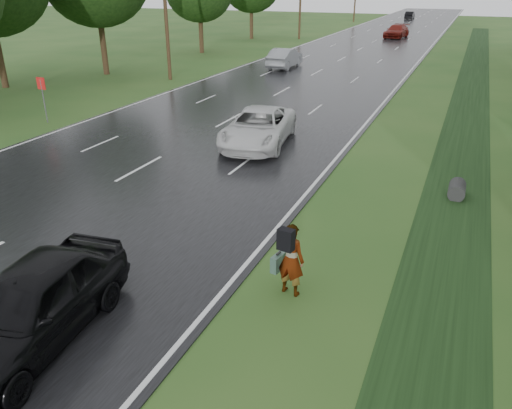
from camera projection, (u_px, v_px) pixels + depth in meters
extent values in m
cube|color=black|center=(354.00, 53.00, 50.46)|extent=(14.00, 180.00, 0.04)
cube|color=silver|center=(423.00, 56.00, 48.04)|extent=(0.12, 180.00, 0.01)
cube|color=silver|center=(291.00, 49.00, 52.86)|extent=(0.12, 180.00, 0.01)
cube|color=silver|center=(354.00, 52.00, 50.45)|extent=(0.12, 180.00, 0.01)
cube|color=black|center=(466.00, 125.00, 25.40)|extent=(2.20, 120.00, 0.01)
cylinder|color=#2D2D2D|center=(457.00, 189.00, 16.91)|extent=(0.56, 1.00, 0.56)
cylinder|color=slate|center=(44.00, 101.00, 25.36)|extent=(0.06, 0.06, 2.20)
cube|color=red|center=(41.00, 83.00, 24.99)|extent=(0.50, 0.04, 0.60)
cylinder|color=#3E2919|center=(165.00, 7.00, 34.91)|extent=(0.26, 0.26, 10.00)
cylinder|color=#3E2919|center=(104.00, 48.00, 38.21)|extent=(0.44, 0.44, 4.00)
cylinder|color=#3E2919|center=(201.00, 35.00, 49.81)|extent=(0.44, 0.44, 3.36)
cylinder|color=#3E2919|center=(0.00, 59.00, 33.45)|extent=(0.44, 0.44, 3.84)
cylinder|color=#3E2919|center=(251.00, 24.00, 61.73)|extent=(0.44, 0.44, 3.52)
imported|color=#A5998C|center=(291.00, 259.00, 11.41)|extent=(0.72, 0.54, 1.80)
cube|color=black|center=(286.00, 240.00, 10.94)|extent=(0.39, 0.28, 0.51)
cube|color=#3C584C|center=(278.00, 262.00, 11.77)|extent=(0.25, 0.53, 0.41)
cube|color=black|center=(279.00, 253.00, 11.67)|extent=(0.08, 0.17, 0.04)
imported|color=silver|center=(258.00, 127.00, 21.98)|extent=(3.37, 5.89, 1.55)
imported|color=black|center=(31.00, 305.00, 9.87)|extent=(2.46, 5.05, 1.66)
imported|color=gray|center=(285.00, 58.00, 41.31)|extent=(1.74, 4.80, 1.57)
imported|color=maroon|center=(397.00, 31.00, 62.82)|extent=(2.82, 5.62, 1.57)
imported|color=black|center=(410.00, 15.00, 92.49)|extent=(1.47, 4.14, 1.36)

